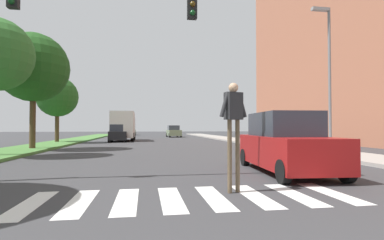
% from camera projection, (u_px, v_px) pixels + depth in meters
% --- Properties ---
extents(ground_plane, '(140.00, 140.00, 0.00)m').
position_uv_depth(ground_plane, '(155.00, 142.00, 29.33)').
color(ground_plane, '#38383A').
extents(crosswalk, '(6.75, 2.20, 0.01)m').
position_uv_depth(crosswalk, '(193.00, 198.00, 6.07)').
color(crosswalk, silver).
rests_on(crosswalk, ground_plane).
extents(median_strip, '(3.25, 64.00, 0.15)m').
position_uv_depth(median_strip, '(59.00, 143.00, 26.01)').
color(median_strip, '#477A38').
rests_on(median_strip, ground_plane).
extents(tree_far, '(4.39, 4.39, 7.35)m').
position_uv_depth(tree_far, '(33.00, 68.00, 18.64)').
color(tree_far, '#4C3823').
rests_on(tree_far, median_strip).
extents(tree_distant, '(3.70, 3.70, 5.99)m').
position_uv_depth(tree_distant, '(57.00, 97.00, 26.89)').
color(tree_distant, '#4C3823').
rests_on(tree_distant, median_strip).
extents(sidewalk_right, '(3.00, 64.00, 0.15)m').
position_uv_depth(sidewalk_right, '(246.00, 141.00, 28.76)').
color(sidewalk_right, '#9E9991').
rests_on(sidewalk_right, ground_plane).
extents(traffic_light_gantry, '(9.02, 0.30, 6.00)m').
position_uv_depth(traffic_light_gantry, '(12.00, 20.00, 7.88)').
color(traffic_light_gantry, gold).
rests_on(traffic_light_gantry, median_strip).
extents(street_lamp_right, '(1.02, 0.24, 7.50)m').
position_uv_depth(street_lamp_right, '(328.00, 67.00, 15.00)').
color(street_lamp_right, slate).
rests_on(street_lamp_right, sidewalk_right).
extents(pedestrian_performer, '(0.73, 0.35, 2.49)m').
position_uv_depth(pedestrian_performer, '(233.00, 119.00, 6.64)').
color(pedestrian_performer, brown).
rests_on(pedestrian_performer, ground_plane).
extents(suv_crossing, '(2.26, 4.72, 1.97)m').
position_uv_depth(suv_crossing, '(286.00, 144.00, 9.59)').
color(suv_crossing, maroon).
rests_on(suv_crossing, ground_plane).
extents(sedan_midblock, '(2.08, 4.46, 1.75)m').
position_uv_depth(sedan_midblock, '(118.00, 134.00, 29.78)').
color(sedan_midblock, black).
rests_on(sedan_midblock, ground_plane).
extents(sedan_distant, '(2.03, 4.32, 1.74)m').
position_uv_depth(sedan_distant, '(174.00, 132.00, 43.55)').
color(sedan_distant, gray).
rests_on(sedan_distant, ground_plane).
extents(sedan_far_horizon, '(1.99, 4.19, 1.64)m').
position_uv_depth(sedan_far_horizon, '(131.00, 131.00, 54.99)').
color(sedan_far_horizon, gray).
rests_on(sedan_far_horizon, ground_plane).
extents(truck_box_delivery, '(2.40, 6.20, 3.10)m').
position_uv_depth(truck_box_delivery, '(124.00, 126.00, 31.72)').
color(truck_box_delivery, silver).
rests_on(truck_box_delivery, ground_plane).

